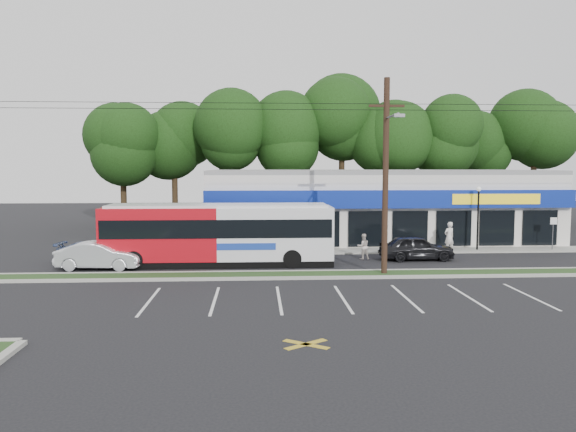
# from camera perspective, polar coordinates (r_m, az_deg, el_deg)

# --- Properties ---
(ground) EXTENTS (120.00, 120.00, 0.00)m
(ground) POSITION_cam_1_polar(r_m,az_deg,el_deg) (27.92, 4.14, -6.47)
(ground) COLOR black
(ground) RESTS_ON ground
(grass_strip) EXTENTS (40.00, 1.60, 0.12)m
(grass_strip) POSITION_cam_1_polar(r_m,az_deg,el_deg) (28.88, 3.89, -5.96)
(grass_strip) COLOR #1D3516
(grass_strip) RESTS_ON ground
(curb_south) EXTENTS (40.00, 0.25, 0.14)m
(curb_south) POSITION_cam_1_polar(r_m,az_deg,el_deg) (28.05, 4.10, -6.27)
(curb_south) COLOR #9E9E93
(curb_south) RESTS_ON ground
(curb_north) EXTENTS (40.00, 0.25, 0.14)m
(curb_north) POSITION_cam_1_polar(r_m,az_deg,el_deg) (29.71, 3.69, -5.63)
(curb_north) COLOR #9E9E93
(curb_north) RESTS_ON ground
(sidewalk) EXTENTS (32.00, 2.20, 0.10)m
(sidewalk) POSITION_cam_1_polar(r_m,az_deg,el_deg) (37.53, 9.98, -3.48)
(sidewalk) COLOR #9E9E93
(sidewalk) RESTS_ON ground
(strip_mall) EXTENTS (25.00, 12.55, 5.30)m
(strip_mall) POSITION_cam_1_polar(r_m,az_deg,el_deg) (44.08, 8.62, 1.20)
(strip_mall) COLOR silver
(strip_mall) RESTS_ON ground
(utility_pole) EXTENTS (50.00, 2.77, 10.00)m
(utility_pole) POSITION_cam_1_polar(r_m,az_deg,el_deg) (28.77, 9.60, 4.66)
(utility_pole) COLOR black
(utility_pole) RESTS_ON ground
(lamp_post) EXTENTS (0.30, 0.30, 4.25)m
(lamp_post) POSITION_cam_1_polar(r_m,az_deg,el_deg) (38.86, 18.75, 0.50)
(lamp_post) COLOR black
(lamp_post) RESTS_ON ground
(sign_post) EXTENTS (0.45, 0.10, 2.23)m
(sign_post) POSITION_cam_1_polar(r_m,az_deg,el_deg) (40.89, 25.34, -1.07)
(sign_post) COLOR #59595E
(sign_post) RESTS_ON ground
(tree_line) EXTENTS (46.76, 6.76, 11.83)m
(tree_line) POSITION_cam_1_polar(r_m,az_deg,el_deg) (53.74, 4.90, 8.07)
(tree_line) COLOR black
(tree_line) RESTS_ON ground
(metrobus) EXTENTS (12.89, 2.74, 3.46)m
(metrobus) POSITION_cam_1_polar(r_m,az_deg,el_deg) (31.92, -7.08, -1.71)
(metrobus) COLOR #B30D18
(metrobus) RESTS_ON ground
(car_dark) EXTENTS (4.43, 1.84, 1.50)m
(car_dark) POSITION_cam_1_polar(r_m,az_deg,el_deg) (34.40, 12.91, -3.13)
(car_dark) COLOR black
(car_dark) RESTS_ON ground
(car_silver) EXTENTS (4.62, 1.85, 1.49)m
(car_silver) POSITION_cam_1_polar(r_m,az_deg,el_deg) (32.16, -18.61, -3.84)
(car_silver) COLOR #B7BAC0
(car_silver) RESTS_ON ground
(car_blue) EXTENTS (4.28, 1.97, 1.21)m
(car_blue) POSITION_cam_1_polar(r_m,az_deg,el_deg) (34.54, -19.12, -3.49)
(car_blue) COLOR navy
(car_blue) RESTS_ON ground
(pedestrian_a) EXTENTS (0.84, 0.70, 1.98)m
(pedestrian_a) POSITION_cam_1_polar(r_m,az_deg,el_deg) (38.05, 16.05, -2.06)
(pedestrian_a) COLOR silver
(pedestrian_a) RESTS_ON ground
(pedestrian_b) EXTENTS (0.82, 0.68, 1.54)m
(pedestrian_b) POSITION_cam_1_polar(r_m,az_deg,el_deg) (34.08, 7.65, -3.09)
(pedestrian_b) COLOR beige
(pedestrian_b) RESTS_ON ground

